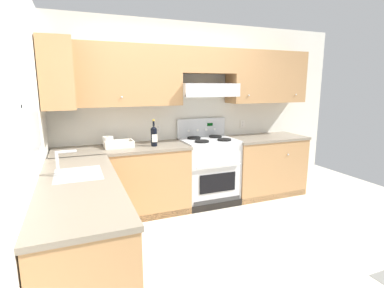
{
  "coord_description": "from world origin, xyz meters",
  "views": [
    {
      "loc": [
        -1.25,
        -2.47,
        1.68
      ],
      "look_at": [
        0.03,
        0.7,
        1.0
      ],
      "focal_mm": 27.71,
      "sensor_mm": 36.0,
      "label": 1
    }
  ],
  "objects": [
    {
      "name": "paper_towel_roll",
      "position": [
        -0.86,
        1.35,
        0.98
      ],
      "size": [
        0.13,
        0.13,
        0.13
      ],
      "color": "white",
      "rests_on": "counter_back_run"
    },
    {
      "name": "ground_plane",
      "position": [
        0.0,
        0.0,
        0.0
      ],
      "size": [
        7.04,
        7.04,
        0.0
      ],
      "primitive_type": "plane",
      "color": "beige"
    },
    {
      "name": "counter_back_run",
      "position": [
        0.19,
        1.24,
        0.45
      ],
      "size": [
        3.6,
        0.65,
        0.91
      ],
      "color": "#A87A4C",
      "rests_on": "ground_plane"
    },
    {
      "name": "wall_back",
      "position": [
        0.41,
        1.53,
        1.48
      ],
      "size": [
        4.68,
        0.57,
        2.55
      ],
      "color": "silver",
      "rests_on": "ground_plane"
    },
    {
      "name": "stove",
      "position": [
        0.51,
        1.25,
        0.48
      ],
      "size": [
        0.76,
        0.62,
        1.2
      ],
      "color": "#B7BABC",
      "rests_on": "ground_plane"
    },
    {
      "name": "wine_bottle",
      "position": [
        -0.31,
        1.18,
        1.05
      ],
      "size": [
        0.08,
        0.08,
        0.35
      ],
      "color": "black",
      "rests_on": "counter_back_run"
    },
    {
      "name": "counter_left_run",
      "position": [
        -1.24,
        -0.0,
        0.46
      ],
      "size": [
        0.63,
        1.91,
        1.13
      ],
      "color": "#A87A4C",
      "rests_on": "ground_plane"
    },
    {
      "name": "wall_left",
      "position": [
        -1.59,
        0.23,
        1.34
      ],
      "size": [
        0.47,
        4.0,
        2.55
      ],
      "color": "silver",
      "rests_on": "ground_plane"
    },
    {
      "name": "bowl",
      "position": [
        -0.74,
        1.28,
        0.94
      ],
      "size": [
        0.36,
        0.23,
        0.08
      ],
      "color": "beige",
      "rests_on": "counter_back_run"
    }
  ]
}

